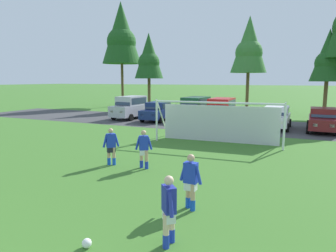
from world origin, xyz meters
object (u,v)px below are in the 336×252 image
at_px(parked_car_slot_center_right, 276,117).
at_px(soccer_goal, 218,121).
at_px(soccer_ball, 87,243).
at_px(parked_car_slot_center_left, 195,109).
at_px(player_midfield_center, 111,147).
at_px(parked_car_slot_right, 323,120).
at_px(player_winger_left, 144,149).
at_px(parked_car_slot_left, 158,111).
at_px(parked_car_slot_far_left, 131,107).
at_px(player_defender_far, 169,211).
at_px(player_trailing_back, 191,182).
at_px(parked_car_slot_center, 221,111).

bearing_deg(parked_car_slot_center_right, soccer_goal, -111.42).
xyz_separation_m(soccer_ball, parked_car_slot_center_left, (-4.73, 21.12, 1.00)).
xyz_separation_m(soccer_goal, player_midfield_center, (-3.05, -6.65, -0.47)).
bearing_deg(soccer_goal, parked_car_slot_center_left, 117.13).
relative_size(soccer_goal, parked_car_slot_right, 1.78).
xyz_separation_m(soccer_goal, player_winger_left, (-1.50, -6.51, -0.47)).
height_order(player_winger_left, parked_car_slot_left, parked_car_slot_left).
bearing_deg(parked_car_slot_far_left, parked_car_slot_right, -2.98).
distance_m(player_defender_far, parked_car_slot_far_left, 22.91).
bearing_deg(parked_car_slot_left, parked_car_slot_center_right, -1.17).
bearing_deg(parked_car_slot_far_left, player_trailing_back, -54.29).
xyz_separation_m(player_winger_left, parked_car_slot_center, (-0.31, 14.35, 0.29)).
height_order(player_defender_far, parked_car_slot_center, parked_car_slot_center).
bearing_deg(player_winger_left, parked_car_slot_center, 91.25).
bearing_deg(parked_car_slot_center_left, parked_car_slot_center, -17.68).
relative_size(player_trailing_back, parked_car_slot_right, 0.39).
relative_size(player_midfield_center, player_trailing_back, 1.00).
xyz_separation_m(player_midfield_center, parked_car_slot_left, (-4.49, 13.82, 0.05)).
bearing_deg(player_midfield_center, parked_car_slot_center, 85.10).
bearing_deg(player_trailing_back, parked_car_slot_center, 101.41).
height_order(soccer_ball, player_defender_far, player_defender_far).
relative_size(player_defender_far, parked_car_slot_center_right, 0.39).
height_order(player_midfield_center, player_trailing_back, same).
relative_size(player_trailing_back, parked_car_slot_center, 0.36).
distance_m(parked_car_slot_far_left, parked_car_slot_right, 16.54).
bearing_deg(soccer_ball, player_defender_far, 27.96).
xyz_separation_m(soccer_ball, parked_car_slot_far_left, (-10.91, 20.04, 1.00)).
height_order(soccer_goal, parked_car_slot_far_left, soccer_goal).
bearing_deg(player_trailing_back, parked_car_slot_center_right, 86.44).
relative_size(soccer_ball, parked_car_slot_center_right, 0.05).
height_order(soccer_ball, soccer_goal, soccer_goal).
xyz_separation_m(soccer_ball, player_midfield_center, (-3.34, 5.80, 0.71)).
bearing_deg(parked_car_slot_left, parked_car_slot_center_left, 25.89).
distance_m(soccer_ball, parked_car_slot_far_left, 22.84).
bearing_deg(parked_car_slot_center, parked_car_slot_center_left, 162.32).
distance_m(soccer_goal, parked_car_slot_left, 10.41).
relative_size(soccer_ball, parked_car_slot_center_left, 0.05).
bearing_deg(soccer_goal, parked_car_slot_center_right, 68.58).
xyz_separation_m(player_midfield_center, parked_car_slot_center_left, (-1.39, 15.32, 0.29)).
bearing_deg(parked_car_slot_center_right, parked_car_slot_right, -4.26).
bearing_deg(player_defender_far, player_midfield_center, 135.19).
distance_m(soccer_goal, player_winger_left, 6.70).
bearing_deg(parked_car_slot_far_left, parked_car_slot_left, -7.68).
height_order(player_trailing_back, parked_car_slot_far_left, parked_car_slot_far_left).
bearing_deg(parked_car_slot_left, player_winger_left, -66.17).
relative_size(parked_car_slot_center, parked_car_slot_right, 1.09).
bearing_deg(soccer_goal, parked_car_slot_right, 48.78).
distance_m(player_winger_left, parked_car_slot_center_left, 15.47).
bearing_deg(player_winger_left, parked_car_slot_center_right, 72.59).
height_order(player_midfield_center, parked_car_slot_center_left, parked_car_slot_center_left).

